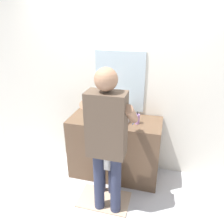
% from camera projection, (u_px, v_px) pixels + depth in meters
% --- Properties ---
extents(ground_plane, '(14.00, 14.00, 0.00)m').
position_uv_depth(ground_plane, '(109.00, 186.00, 2.97)').
color(ground_plane, silver).
extents(back_wall, '(4.40, 0.10, 2.70)m').
position_uv_depth(back_wall, '(121.00, 80.00, 2.99)').
color(back_wall, silver).
rests_on(back_wall, ground).
extents(vanity_cabinet, '(1.25, 0.54, 0.89)m').
position_uv_depth(vanity_cabinet, '(115.00, 148.00, 3.06)').
color(vanity_cabinet, brown).
rests_on(vanity_cabinet, ground).
extents(sink_basin, '(0.40, 0.40, 0.11)m').
position_uv_depth(sink_basin, '(114.00, 116.00, 2.85)').
color(sink_basin, silver).
rests_on(sink_basin, vanity_cabinet).
extents(faucet, '(0.18, 0.14, 0.18)m').
position_uv_depth(faucet, '(119.00, 108.00, 3.04)').
color(faucet, '#B7BABF').
rests_on(faucet, vanity_cabinet).
extents(toothbrush_cup, '(0.07, 0.07, 0.21)m').
position_uv_depth(toothbrush_cup, '(88.00, 115.00, 2.91)').
color(toothbrush_cup, '#4C8EB2').
rests_on(toothbrush_cup, vanity_cabinet).
extents(soap_bottle, '(0.06, 0.06, 0.17)m').
position_uv_depth(soap_bottle, '(137.00, 119.00, 2.75)').
color(soap_bottle, '#B27FC6').
rests_on(soap_bottle, vanity_cabinet).
extents(bath_mat, '(0.64, 0.40, 0.02)m').
position_uv_depth(bath_mat, '(104.00, 199.00, 2.75)').
color(bath_mat, '#CCAD8E').
rests_on(bath_mat, ground).
extents(child_toddler, '(0.28, 0.28, 0.90)m').
position_uv_depth(child_toddler, '(107.00, 159.00, 2.67)').
color(child_toddler, '#2D334C').
rests_on(child_toddler, ground).
extents(adult_parent, '(0.54, 0.56, 1.73)m').
position_uv_depth(adult_parent, '(107.00, 134.00, 2.23)').
color(adult_parent, '#2D334C').
rests_on(adult_parent, ground).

